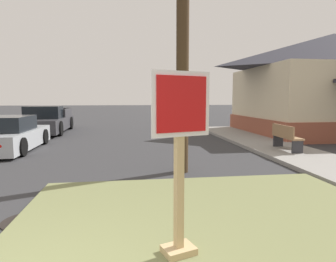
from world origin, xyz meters
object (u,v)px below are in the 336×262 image
(stop_sign, at_px, (180,169))
(pickup_truck_charcoal, at_px, (47,122))
(parked_sedan_silver, at_px, (8,136))
(manhole_cover, at_px, (26,221))
(street_bench, at_px, (286,136))

(stop_sign, bearing_deg, pickup_truck_charcoal, 110.57)
(stop_sign, xyz_separation_m, parked_sedan_silver, (-4.89, 7.84, -0.54))
(manhole_cover, relative_size, pickup_truck_charcoal, 0.12)
(street_bench, bearing_deg, pickup_truck_charcoal, 143.21)
(pickup_truck_charcoal, bearing_deg, stop_sign, -69.43)
(parked_sedan_silver, height_order, pickup_truck_charcoal, pickup_truck_charcoal)
(manhole_cover, relative_size, street_bench, 0.46)
(stop_sign, height_order, manhole_cover, stop_sign)
(stop_sign, height_order, parked_sedan_silver, stop_sign)
(parked_sedan_silver, relative_size, street_bench, 2.76)
(pickup_truck_charcoal, bearing_deg, parked_sedan_silver, -88.90)
(stop_sign, distance_m, manhole_cover, 2.76)
(parked_sedan_silver, distance_m, pickup_truck_charcoal, 5.48)
(manhole_cover, xyz_separation_m, parked_sedan_silver, (-2.74, 6.48, 0.53))
(manhole_cover, bearing_deg, parked_sedan_silver, 112.95)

